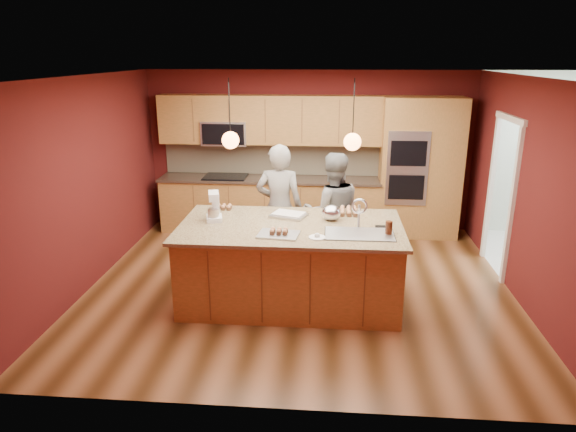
# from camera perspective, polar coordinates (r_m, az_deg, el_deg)

# --- Properties ---
(floor) EXTENTS (5.50, 5.50, 0.00)m
(floor) POSITION_cam_1_polar(r_m,az_deg,el_deg) (6.91, 1.26, -7.70)
(floor) COLOR #41240F
(floor) RESTS_ON ground
(ceiling) EXTENTS (5.50, 5.50, 0.00)m
(ceiling) POSITION_cam_1_polar(r_m,az_deg,el_deg) (6.25, 1.44, 15.27)
(ceiling) COLOR white
(ceiling) RESTS_ON ground
(wall_back) EXTENTS (5.50, 0.00, 5.50)m
(wall_back) POSITION_cam_1_polar(r_m,az_deg,el_deg) (8.89, 2.31, 7.22)
(wall_back) COLOR #4D1312
(wall_back) RESTS_ON ground
(wall_front) EXTENTS (5.50, 0.00, 5.50)m
(wall_front) POSITION_cam_1_polar(r_m,az_deg,el_deg) (4.08, -0.75, -5.59)
(wall_front) COLOR #4D1312
(wall_front) RESTS_ON ground
(wall_left) EXTENTS (0.00, 5.00, 5.00)m
(wall_left) POSITION_cam_1_polar(r_m,az_deg,el_deg) (7.15, -21.27, 3.43)
(wall_left) COLOR #4D1312
(wall_left) RESTS_ON ground
(wall_right) EXTENTS (0.00, 5.00, 5.00)m
(wall_right) POSITION_cam_1_polar(r_m,az_deg,el_deg) (6.87, 24.93, 2.43)
(wall_right) COLOR #4D1312
(wall_right) RESTS_ON ground
(cabinet_run) EXTENTS (3.74, 0.64, 2.30)m
(cabinet_run) POSITION_cam_1_polar(r_m,az_deg,el_deg) (8.77, -2.25, 4.63)
(cabinet_run) COLOR olive
(cabinet_run) RESTS_ON floor
(oven_column) EXTENTS (1.30, 0.62, 2.30)m
(oven_column) POSITION_cam_1_polar(r_m,az_deg,el_deg) (8.75, 14.42, 5.17)
(oven_column) COLOR olive
(oven_column) RESTS_ON floor
(doorway_trim) EXTENTS (0.08, 1.11, 2.20)m
(doorway_trim) POSITION_cam_1_polar(r_m,az_deg,el_deg) (7.66, 22.55, 1.86)
(doorway_trim) COLOR white
(doorway_trim) RESTS_ON wall_right
(pendant_left) EXTENTS (0.20, 0.20, 0.80)m
(pendant_left) POSITION_cam_1_polar(r_m,az_deg,el_deg) (6.02, -6.41, 8.41)
(pendant_left) COLOR black
(pendant_left) RESTS_ON ceiling
(pendant_right) EXTENTS (0.20, 0.20, 0.80)m
(pendant_right) POSITION_cam_1_polar(r_m,az_deg,el_deg) (5.91, 7.17, 8.22)
(pendant_right) COLOR black
(pendant_right) RESTS_ON ceiling
(island) EXTENTS (2.68, 1.50, 1.37)m
(island) POSITION_cam_1_polar(r_m,az_deg,el_deg) (6.33, 0.44, -5.15)
(island) COLOR olive
(island) RESTS_ON floor
(person_left) EXTENTS (0.67, 0.45, 1.79)m
(person_left) POSITION_cam_1_polar(r_m,az_deg,el_deg) (7.16, -0.97, 0.92)
(person_left) COLOR black
(person_left) RESTS_ON floor
(person_right) EXTENTS (0.91, 0.75, 1.69)m
(person_right) POSITION_cam_1_polar(r_m,az_deg,el_deg) (7.15, 4.92, 0.37)
(person_right) COLOR slate
(person_right) RESTS_ON floor
(stand_mixer) EXTENTS (0.24, 0.29, 0.35)m
(stand_mixer) POSITION_cam_1_polar(r_m,az_deg,el_deg) (6.37, -8.21, 0.86)
(stand_mixer) COLOR white
(stand_mixer) RESTS_ON island
(sheet_cake) EXTENTS (0.51, 0.44, 0.05)m
(sheet_cake) POSITION_cam_1_polar(r_m,az_deg,el_deg) (6.48, 0.07, 0.14)
(sheet_cake) COLOR #B8BABF
(sheet_cake) RESTS_ON island
(cooling_rack) EXTENTS (0.49, 0.38, 0.02)m
(cooling_rack) POSITION_cam_1_polar(r_m,az_deg,el_deg) (5.82, -1.07, -2.05)
(cooling_rack) COLOR #BABDC3
(cooling_rack) RESTS_ON island
(mixing_bowl) EXTENTS (0.23, 0.23, 0.20)m
(mixing_bowl) POSITION_cam_1_polar(r_m,az_deg,el_deg) (6.35, 4.83, 0.37)
(mixing_bowl) COLOR silver
(mixing_bowl) RESTS_ON island
(plate) EXTENTS (0.19, 0.19, 0.01)m
(plate) POSITION_cam_1_polar(r_m,az_deg,el_deg) (5.74, 3.25, -2.39)
(plate) COLOR white
(plate) RESTS_ON island
(tumbler) EXTENTS (0.08, 0.08, 0.16)m
(tumbler) POSITION_cam_1_polar(r_m,az_deg,el_deg) (5.93, 11.13, -1.31)
(tumbler) COLOR #3D1A0C
(tumbler) RESTS_ON island
(phone) EXTENTS (0.15, 0.08, 0.01)m
(phone) POSITION_cam_1_polar(r_m,az_deg,el_deg) (6.20, 10.31, -1.15)
(phone) COLOR black
(phone) RESTS_ON island
(cupcakes_left) EXTENTS (0.22, 0.15, 0.07)m
(cupcakes_left) POSITION_cam_1_polar(r_m,az_deg,el_deg) (6.82, -7.13, 1.00)
(cupcakes_left) COLOR tan
(cupcakes_left) RESTS_ON island
(cupcakes_rack) EXTENTS (0.22, 0.15, 0.07)m
(cupcakes_rack) POSITION_cam_1_polar(r_m,az_deg,el_deg) (5.80, -1.02, -1.68)
(cupcakes_rack) COLOR tan
(cupcakes_rack) RESTS_ON island
(cupcakes_right) EXTENTS (0.24, 0.32, 0.07)m
(cupcakes_right) POSITION_cam_1_polar(r_m,az_deg,el_deg) (6.63, 6.75, 0.56)
(cupcakes_right) COLOR tan
(cupcakes_right) RESTS_ON island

